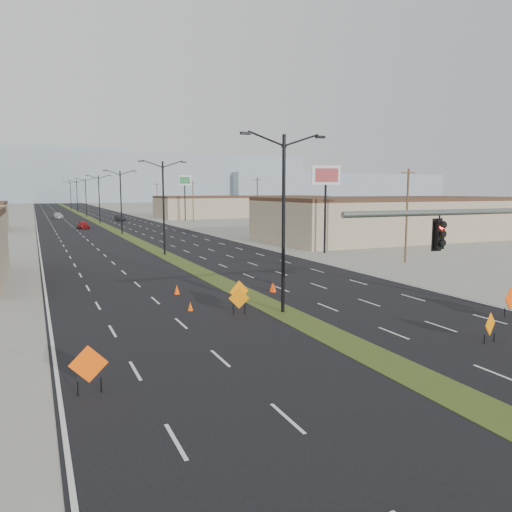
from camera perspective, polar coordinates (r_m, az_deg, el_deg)
name	(u,v)px	position (r m, az deg, el deg)	size (l,w,h in m)	color
ground	(437,388)	(19.42, 19.96, -13.95)	(600.00, 600.00, 0.00)	gray
road_surface	(98,222)	(113.79, -17.62, 3.67)	(25.00, 400.00, 0.02)	black
median_strip	(98,222)	(113.79, -17.62, 3.67)	(2.00, 400.00, 0.04)	#3B4F1C
building_se_near	(388,220)	(74.52, 14.90, 4.04)	(36.00, 18.00, 5.50)	tan
building_se_far	(242,207)	(133.01, -1.62, 5.61)	(44.00, 16.00, 5.00)	tan
mesa_center	(126,179)	(317.35, -14.66, 8.56)	(220.00, 50.00, 28.00)	#879AA8
mesa_east	(330,187)	(359.01, 8.48, 7.78)	(160.00, 50.00, 18.00)	#879AA8
streetlight_0	(283,218)	(27.99, 3.16, 4.36)	(5.15, 0.24, 10.02)	black
streetlight_1	(164,205)	(54.40, -10.52, 5.78)	(5.15, 0.24, 10.02)	black
streetlight_2	(121,200)	(81.87, -15.18, 6.19)	(5.15, 0.24, 10.02)	black
streetlight_3	(99,198)	(109.61, -17.49, 6.38)	(5.15, 0.24, 10.02)	black
streetlight_4	(86,196)	(137.46, -18.86, 6.49)	(5.15, 0.24, 10.02)	black
streetlight_5	(77,195)	(165.35, -19.78, 6.56)	(5.15, 0.24, 10.02)	black
streetlight_6	(71,194)	(193.28, -20.43, 6.61)	(5.15, 0.24, 10.02)	black
utility_pole_0	(407,214)	(50.13, 16.86, 4.59)	(1.60, 0.20, 9.00)	#4C3823
utility_pole_1	(257,205)	(79.92, 0.15, 5.89)	(1.60, 0.20, 9.00)	#4C3823
utility_pole_2	(193,201)	(112.75, -7.21, 6.31)	(1.60, 0.20, 9.00)	#4C3823
utility_pole_3	(157,198)	(146.58, -11.22, 6.49)	(1.60, 0.20, 9.00)	#4C3823
car_left	(83,225)	(96.19, -19.14, 3.37)	(1.62, 4.02, 1.37)	maroon
car_mid	(120,218)	(117.91, -15.25, 4.22)	(1.47, 4.20, 1.38)	black
car_far	(58,216)	(132.99, -21.68, 4.31)	(1.99, 4.89, 1.42)	#ACAFB6
construction_sign_0	(89,366)	(18.29, -18.59, -11.80)	(1.31, 0.16, 1.75)	#FF5105
construction_sign_1	(239,299)	(27.96, -1.95, -4.97)	(1.12, 0.39, 1.55)	orange
construction_sign_2	(239,292)	(29.29, -1.94, -4.18)	(1.28, 0.27, 1.73)	orange
construction_sign_3	(490,326)	(25.35, 25.18, -7.21)	(1.01, 0.41, 1.42)	orange
construction_sign_5	(510,299)	(30.96, 27.05, -4.45)	(1.21, 0.38, 1.66)	#FF4705
cone_0	(190,306)	(29.31, -7.51, -5.73)	(0.33, 0.33, 0.54)	#DA4E04
cone_1	(272,287)	(34.37, 1.87, -3.59)	(0.40, 0.40, 0.67)	#F64105
cone_2	(274,288)	(34.31, 2.02, -3.64)	(0.38, 0.38, 0.64)	#FF3805
cone_3	(177,290)	(34.00, -9.04, -3.81)	(0.40, 0.40, 0.66)	#F34605
pole_sign_east_near	(326,182)	(55.75, 7.98, 8.40)	(3.08, 1.38, 9.65)	black
pole_sign_east_far	(185,184)	(115.64, -8.16, 8.20)	(3.36, 1.08, 10.32)	black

